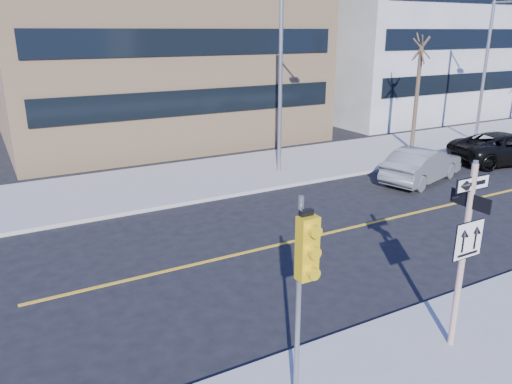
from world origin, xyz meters
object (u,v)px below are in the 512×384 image
streetlight_a (283,73)px  sign_pole (465,246)px  parked_car_c (506,148)px  streetlight_b (489,63)px  street_tree_west (421,51)px  parked_car_b (422,165)px  traffic_signal (305,266)px

streetlight_a → sign_pole: bearing=-106.8°
parked_car_c → streetlight_b: bearing=-22.8°
sign_pole → street_tree_west: size_ratio=0.64×
parked_car_c → streetlight_b: (2.67, 3.64, 3.96)m
parked_car_c → streetlight_b: size_ratio=0.72×
sign_pole → parked_car_b: (9.02, 9.38, -1.65)m
sign_pole → traffic_signal: size_ratio=1.02×
sign_pole → streetlight_b: (18.00, 13.27, 2.32)m
traffic_signal → streetlight_a: bearing=59.2°
traffic_signal → parked_car_b: (13.02, 9.53, -2.24)m
parked_car_c → street_tree_west: street_tree_west is taller
sign_pole → street_tree_west: bearing=46.7°
traffic_signal → streetlight_a: size_ratio=0.50×
parked_car_b → parked_car_c: size_ratio=0.83×
traffic_signal → street_tree_west: street_tree_west is taller
traffic_signal → streetlight_b: streetlight_b is taller
street_tree_west → parked_car_c: bearing=-60.8°
traffic_signal → parked_car_b: 16.29m
sign_pole → street_tree_west: street_tree_west is taller
parked_car_b → streetlight_a: (-5.02, 3.89, 3.97)m
parked_car_b → streetlight_b: (8.98, 3.89, 3.97)m
sign_pole → traffic_signal: (-4.00, -0.15, 0.59)m
street_tree_west → sign_pole: bearing=-133.3°
streetlight_a → streetlight_b: bearing=0.0°
streetlight_a → streetlight_b: (14.00, 0.00, 0.00)m
parked_car_c → streetlight_a: 12.55m
parked_car_b → streetlight_b: streetlight_b is taller
street_tree_west → traffic_signal: bearing=-140.6°
parked_car_c → streetlight_a: size_ratio=0.72×
streetlight_a → street_tree_west: size_ratio=1.26×
streetlight_b → parked_car_b: bearing=-156.6°
parked_car_c → street_tree_west: bearing=42.5°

